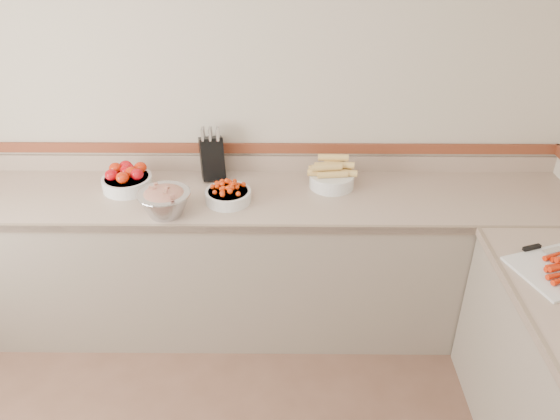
{
  "coord_description": "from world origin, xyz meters",
  "views": [
    {
      "loc": [
        0.37,
        -0.99,
        2.39
      ],
      "look_at": [
        0.35,
        1.35,
        1.0
      ],
      "focal_mm": 35.0,
      "sensor_mm": 36.0,
      "label": 1
    }
  ],
  "objects_px": {
    "corn_bowl": "(332,176)",
    "rhubarb_bowl": "(165,201)",
    "tomato_bowl": "(127,179)",
    "cherry_tomato_bowl": "(228,194)",
    "knife_block": "(212,157)"
  },
  "relations": [
    {
      "from": "knife_block",
      "to": "corn_bowl",
      "type": "relative_size",
      "value": 1.13
    },
    {
      "from": "corn_bowl",
      "to": "rhubarb_bowl",
      "type": "distance_m",
      "value": 0.95
    },
    {
      "from": "tomato_bowl",
      "to": "cherry_tomato_bowl",
      "type": "relative_size",
      "value": 1.12
    },
    {
      "from": "corn_bowl",
      "to": "tomato_bowl",
      "type": "bearing_deg",
      "value": -178.1
    },
    {
      "from": "corn_bowl",
      "to": "rhubarb_bowl",
      "type": "relative_size",
      "value": 1.02
    },
    {
      "from": "cherry_tomato_bowl",
      "to": "corn_bowl",
      "type": "distance_m",
      "value": 0.61
    },
    {
      "from": "knife_block",
      "to": "tomato_bowl",
      "type": "height_order",
      "value": "knife_block"
    },
    {
      "from": "cherry_tomato_bowl",
      "to": "rhubarb_bowl",
      "type": "bearing_deg",
      "value": -156.06
    },
    {
      "from": "corn_bowl",
      "to": "knife_block",
      "type": "bearing_deg",
      "value": 171.24
    },
    {
      "from": "cherry_tomato_bowl",
      "to": "tomato_bowl",
      "type": "bearing_deg",
      "value": 166.23
    },
    {
      "from": "tomato_bowl",
      "to": "corn_bowl",
      "type": "bearing_deg",
      "value": 1.9
    },
    {
      "from": "rhubarb_bowl",
      "to": "cherry_tomato_bowl",
      "type": "bearing_deg",
      "value": 23.94
    },
    {
      "from": "tomato_bowl",
      "to": "rhubarb_bowl",
      "type": "bearing_deg",
      "value": -46.45
    },
    {
      "from": "knife_block",
      "to": "rhubarb_bowl",
      "type": "distance_m",
      "value": 0.48
    },
    {
      "from": "knife_block",
      "to": "corn_bowl",
      "type": "distance_m",
      "value": 0.71
    }
  ]
}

